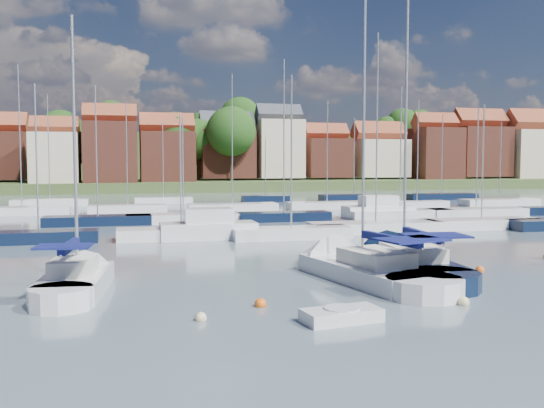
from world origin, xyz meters
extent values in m
plane|color=#495863|center=(0.00, 40.00, 0.00)|extent=(260.00, 260.00, 0.00)
cube|color=silver|center=(-13.44, 3.46, 0.25)|extent=(3.19, 6.28, 1.20)
cone|color=silver|center=(-13.01, 7.21, 0.25)|extent=(2.83, 3.20, 2.51)
cylinder|color=silver|center=(-13.79, 0.47, 0.25)|extent=(2.78, 2.78, 1.20)
cube|color=silver|center=(-13.49, 3.05, 1.20)|extent=(2.03, 2.70, 0.70)
cylinder|color=#B2B2B7|center=(-13.39, 3.88, 6.44)|extent=(0.14, 0.14, 11.17)
cylinder|color=#B2B2B7|center=(-13.59, 2.21, 2.05)|extent=(0.48, 3.34, 0.10)
cube|color=#101550|center=(-13.59, 2.21, 2.20)|extent=(0.66, 3.20, 0.35)
cube|color=#101550|center=(-13.71, 1.13, 2.35)|extent=(2.29, 1.74, 0.08)
cube|color=silver|center=(0.01, 2.70, 0.25)|extent=(4.92, 8.48, 1.20)
cone|color=silver|center=(-1.04, 7.57, 0.25)|extent=(4.06, 4.48, 3.32)
cylinder|color=silver|center=(0.84, -1.19, 0.25)|extent=(3.94, 3.94, 1.20)
cube|color=silver|center=(0.12, 2.16, 1.20)|extent=(2.97, 3.73, 0.70)
cylinder|color=#B2B2B7|center=(-0.11, 3.24, 8.22)|extent=(0.14, 0.14, 14.74)
cylinder|color=#B2B2B7|center=(0.35, 1.08, 2.05)|extent=(1.03, 4.35, 0.10)
cube|color=#101550|center=(0.35, 1.08, 2.20)|extent=(1.18, 4.17, 0.35)
cube|color=#101550|center=(0.66, -0.32, 2.35)|extent=(3.18, 2.54, 0.08)
cube|color=black|center=(2.59, 3.79, 0.25)|extent=(3.89, 8.18, 1.20)
cone|color=black|center=(2.96, 8.75, 0.25)|extent=(3.59, 4.10, 3.32)
cylinder|color=black|center=(2.30, -0.18, 0.25)|extent=(3.55, 3.55, 1.20)
cube|color=silver|center=(2.55, 3.24, 1.20)|extent=(2.56, 3.48, 0.70)
cylinder|color=#B2B2B7|center=(2.63, 4.34, 8.38)|extent=(0.14, 0.14, 15.07)
cylinder|color=#B2B2B7|center=(2.47, 2.14, 2.05)|extent=(0.42, 4.42, 0.10)
cube|color=#101550|center=(2.47, 2.14, 2.20)|extent=(0.61, 4.21, 0.35)
cube|color=#101550|center=(2.37, 0.70, 2.35)|extent=(2.96, 2.19, 0.08)
cube|color=silver|center=(-3.88, -3.99, 0.20)|extent=(2.98, 1.70, 0.55)
cylinder|color=silver|center=(-3.88, -3.99, 0.35)|extent=(1.31, 1.31, 0.35)
sphere|color=beige|center=(-8.74, -2.62, 0.00)|extent=(0.43, 0.43, 0.43)
sphere|color=#D85914|center=(-6.18, -1.07, 0.00)|extent=(0.48, 0.48, 0.48)
sphere|color=beige|center=(1.75, -2.75, 0.00)|extent=(0.47, 0.47, 0.47)
sphere|color=#D85914|center=(3.58, 6.17, 0.00)|extent=(0.42, 0.42, 0.42)
sphere|color=#D85914|center=(6.47, 3.40, 0.00)|extent=(0.44, 0.44, 0.44)
cube|color=black|center=(-17.11, 20.54, 0.35)|extent=(8.01, 2.24, 1.00)
cylinder|color=#B2B2B7|center=(-17.11, 20.54, 5.93)|extent=(0.12, 0.12, 10.16)
cube|color=silver|center=(-7.27, 20.20, 0.35)|extent=(9.22, 2.58, 1.00)
cylinder|color=#B2B2B7|center=(-7.27, 20.20, 4.94)|extent=(0.12, 0.12, 8.18)
cube|color=silver|center=(0.63, 18.61, 0.35)|extent=(8.78, 2.46, 1.00)
cylinder|color=#B2B2B7|center=(0.63, 18.61, 6.38)|extent=(0.12, 0.12, 11.06)
cube|color=silver|center=(8.23, 20.67, 0.35)|extent=(10.79, 3.02, 1.00)
cylinder|color=#B2B2B7|center=(8.23, 20.67, 8.29)|extent=(0.12, 0.12, 14.87)
cube|color=silver|center=(17.98, 21.03, 0.35)|extent=(10.13, 2.84, 1.00)
cylinder|color=#B2B2B7|center=(17.98, 21.03, 5.65)|extent=(0.12, 0.12, 9.59)
cube|color=silver|center=(-5.31, 20.00, 0.50)|extent=(7.00, 2.60, 1.40)
cube|color=silver|center=(-5.31, 20.00, 1.60)|extent=(3.50, 2.20, 1.30)
cube|color=black|center=(-13.55, 31.64, 0.35)|extent=(9.30, 2.60, 1.00)
cylinder|color=#B2B2B7|center=(-13.55, 31.64, 6.59)|extent=(0.12, 0.12, 11.48)
cube|color=silver|center=(-5.94, 32.01, 0.35)|extent=(10.40, 2.91, 1.00)
cylinder|color=#B2B2B7|center=(-5.94, 32.01, 5.24)|extent=(0.12, 0.12, 8.77)
cube|color=black|center=(3.48, 31.28, 0.35)|extent=(8.80, 2.46, 1.00)
cylinder|color=#B2B2B7|center=(3.48, 31.28, 8.01)|extent=(0.12, 0.12, 14.33)
cube|color=silver|center=(15.40, 31.16, 0.35)|extent=(10.73, 3.00, 1.00)
cylinder|color=#B2B2B7|center=(15.40, 31.16, 6.92)|extent=(0.12, 0.12, 12.14)
cube|color=silver|center=(23.82, 30.97, 0.35)|extent=(10.48, 2.93, 1.00)
cylinder|color=#B2B2B7|center=(23.82, 30.97, 5.99)|extent=(0.12, 0.12, 10.28)
cube|color=silver|center=(13.46, 32.00, 0.50)|extent=(7.00, 2.60, 1.40)
cube|color=silver|center=(13.46, 32.00, 1.60)|extent=(3.50, 2.20, 1.30)
cube|color=silver|center=(-21.71, 44.21, 0.35)|extent=(9.71, 2.72, 1.00)
cylinder|color=#B2B2B7|center=(-21.71, 44.21, 8.29)|extent=(0.12, 0.12, 14.88)
cube|color=silver|center=(-10.84, 44.51, 0.35)|extent=(8.49, 2.38, 1.00)
cylinder|color=#B2B2B7|center=(-10.84, 44.51, 6.51)|extent=(0.12, 0.12, 11.31)
cube|color=silver|center=(0.79, 43.78, 0.35)|extent=(10.16, 2.85, 1.00)
cylinder|color=#B2B2B7|center=(0.79, 43.78, 8.15)|extent=(0.12, 0.12, 14.59)
cube|color=silver|center=(12.17, 43.90, 0.35)|extent=(9.53, 2.67, 1.00)
cylinder|color=#B2B2B7|center=(12.17, 43.90, 6.81)|extent=(0.12, 0.12, 11.91)
cube|color=silver|center=(23.16, 42.50, 0.35)|extent=(7.62, 2.13, 1.00)
cylinder|color=#B2B2B7|center=(23.16, 42.50, 6.91)|extent=(0.12, 0.12, 12.13)
cube|color=silver|center=(35.22, 43.59, 0.35)|extent=(10.17, 2.85, 1.00)
cylinder|color=#B2B2B7|center=(35.22, 43.59, 5.72)|extent=(0.12, 0.12, 9.73)
cube|color=silver|center=(-20.26, 56.56, 0.35)|extent=(9.24, 2.59, 1.00)
cylinder|color=#B2B2B7|center=(-20.26, 56.56, 7.43)|extent=(0.12, 0.12, 13.17)
cube|color=silver|center=(-6.08, 57.30, 0.35)|extent=(7.57, 2.12, 1.00)
cylinder|color=#B2B2B7|center=(-6.08, 57.30, 5.97)|extent=(0.12, 0.12, 10.24)
cube|color=black|center=(7.88, 57.47, 0.35)|extent=(6.58, 1.84, 1.00)
cylinder|color=#B2B2B7|center=(7.88, 57.47, 4.85)|extent=(0.12, 0.12, 8.01)
cube|color=black|center=(20.94, 57.40, 0.35)|extent=(9.92, 2.78, 1.00)
cylinder|color=#B2B2B7|center=(20.94, 57.40, 6.31)|extent=(0.12, 0.12, 10.92)
cube|color=black|center=(34.28, 56.37, 0.35)|extent=(10.55, 2.95, 1.00)
cylinder|color=#B2B2B7|center=(34.28, 56.37, 6.61)|extent=(0.12, 0.12, 11.51)
cube|color=#46572B|center=(0.00, 117.00, 0.30)|extent=(200.00, 70.00, 3.00)
cube|color=#46572B|center=(0.00, 142.00, 5.00)|extent=(200.00, 60.00, 14.00)
cube|color=beige|center=(-22.74, 89.00, 6.08)|extent=(8.09, 8.80, 8.96)
cube|color=brown|center=(-22.74, 89.00, 11.55)|extent=(8.25, 4.00, 4.00)
cube|color=brown|center=(-13.35, 89.94, 7.08)|extent=(9.36, 10.17, 10.97)
cube|color=brown|center=(-13.35, 89.94, 13.72)|extent=(9.54, 4.63, 4.63)
cube|color=brown|center=(-3.04, 91.65, 6.31)|extent=(9.90, 8.56, 9.42)
cube|color=brown|center=(-3.04, 91.65, 12.23)|extent=(10.10, 4.90, 4.90)
cube|color=brown|center=(9.10, 96.65, 6.95)|extent=(10.59, 8.93, 9.49)
cube|color=#383A42|center=(9.10, 96.65, 12.99)|extent=(10.80, 5.24, 5.24)
cube|color=beige|center=(19.71, 95.80, 8.02)|extent=(9.01, 8.61, 11.65)
cube|color=#383A42|center=(19.71, 95.80, 14.95)|extent=(9.19, 4.46, 4.46)
cube|color=brown|center=(30.17, 97.00, 6.20)|extent=(9.10, 9.34, 8.00)
cube|color=brown|center=(30.17, 97.00, 11.32)|extent=(9.28, 4.50, 4.50)
cube|color=beige|center=(41.95, 96.59, 6.14)|extent=(10.86, 9.59, 7.88)
cube|color=brown|center=(41.95, 96.59, 11.41)|extent=(11.07, 5.37, 5.37)
cube|color=brown|center=(53.76, 93.92, 7.09)|extent=(9.18, 9.96, 10.97)
cube|color=brown|center=(53.76, 93.92, 13.70)|extent=(9.36, 4.54, 4.54)
cube|color=brown|center=(65.18, 95.21, 7.58)|extent=(11.39, 9.67, 10.76)
cube|color=brown|center=(65.18, 95.21, 14.36)|extent=(11.62, 5.64, 5.64)
cube|color=beige|center=(78.01, 93.34, 7.00)|extent=(12.95, 8.52, 10.80)
cube|color=brown|center=(78.01, 93.34, 13.99)|extent=(13.21, 6.41, 6.41)
cylinder|color=#382619|center=(56.77, 115.51, 8.51)|extent=(0.50, 0.50, 4.47)
sphere|color=#254E18|center=(56.77, 115.51, 14.58)|extent=(8.18, 8.18, 8.18)
cylinder|color=#382619|center=(3.46, 95.93, 3.83)|extent=(0.50, 0.50, 4.46)
sphere|color=#254E18|center=(3.46, 95.93, 9.88)|extent=(8.15, 8.15, 8.15)
cylinder|color=#382619|center=(15.22, 113.68, 8.58)|extent=(0.50, 0.50, 5.15)
sphere|color=#254E18|center=(15.22, 113.68, 15.56)|extent=(9.41, 9.41, 9.41)
cylinder|color=#382619|center=(-13.54, 116.31, 8.68)|extent=(0.50, 0.50, 4.56)
sphere|color=#254E18|center=(-13.54, 116.31, 14.87)|extent=(8.34, 8.34, 8.34)
cylinder|color=#382619|center=(-23.24, 105.25, 4.18)|extent=(0.50, 0.50, 5.15)
sphere|color=#254E18|center=(-23.24, 105.25, 11.17)|extent=(9.42, 9.42, 9.42)
cylinder|color=#382619|center=(13.76, 104.71, 3.48)|extent=(0.50, 0.50, 3.77)
sphere|color=#254E18|center=(13.76, 104.71, 8.60)|extent=(6.89, 6.89, 6.89)
cylinder|color=#382619|center=(9.05, 90.94, 4.21)|extent=(0.50, 0.50, 5.21)
sphere|color=#254E18|center=(9.05, 90.94, 11.28)|extent=(9.53, 9.53, 9.53)
cylinder|color=#382619|center=(61.93, 101.62, 3.09)|extent=(0.50, 0.50, 2.97)
sphere|color=#254E18|center=(61.93, 101.62, 7.12)|extent=(5.44, 5.44, 5.44)
cylinder|color=#382619|center=(-1.15, 93.75, 4.02)|extent=(0.50, 0.50, 4.84)
sphere|color=#254E18|center=(-1.15, 93.75, 10.59)|extent=(8.85, 8.85, 8.85)
cylinder|color=#382619|center=(52.68, 115.72, 8.17)|extent=(0.50, 0.50, 3.72)
sphere|color=#254E18|center=(52.68, 115.72, 13.21)|extent=(6.80, 6.80, 6.80)
cylinder|color=#382619|center=(54.05, 94.13, 3.62)|extent=(0.50, 0.50, 4.05)
sphere|color=#254E18|center=(54.05, 94.13, 9.11)|extent=(7.40, 7.40, 7.40)
cylinder|color=#382619|center=(6.84, 113.29, 7.91)|extent=(0.50, 0.50, 3.93)
sphere|color=#254E18|center=(6.84, 113.29, 13.24)|extent=(7.19, 7.19, 7.19)
cylinder|color=#382619|center=(30.65, 100.17, 3.51)|extent=(0.50, 0.50, 3.82)
sphere|color=#254E18|center=(30.65, 100.17, 8.70)|extent=(6.99, 6.99, 6.99)
cylinder|color=#382619|center=(-17.44, 93.12, 3.34)|extent=(0.50, 0.50, 3.48)
sphere|color=#254E18|center=(-17.44, 93.12, 8.07)|extent=(6.37, 6.37, 6.37)
cylinder|color=#382619|center=(57.51, 102.81, 3.09)|extent=(0.50, 0.50, 2.99)
sphere|color=#254E18|center=(57.51, 102.81, 7.14)|extent=(5.46, 5.46, 5.46)
cylinder|color=#382619|center=(3.61, 99.04, 3.22)|extent=(0.50, 0.50, 3.25)
sphere|color=#254E18|center=(3.61, 99.04, 7.63)|extent=(5.94, 5.94, 5.94)
cylinder|color=#382619|center=(-3.05, 100.73, 3.09)|extent=(0.50, 0.50, 2.98)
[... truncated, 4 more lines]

